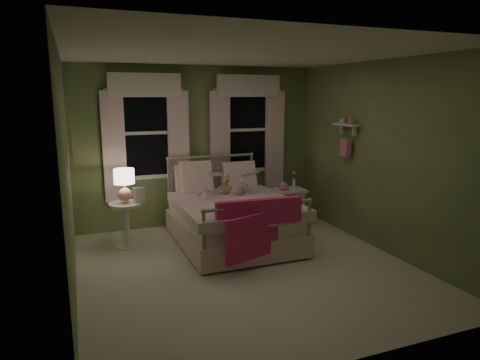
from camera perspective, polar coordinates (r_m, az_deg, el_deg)
name	(u,v)px	position (r m, az deg, el deg)	size (l,w,h in m)	color
room_shell	(246,166)	(5.13, 0.84, 1.93)	(4.20, 4.20, 4.20)	beige
bed	(231,218)	(6.25, -1.17, -5.05)	(1.58, 2.04, 1.18)	white
pink_throw	(260,221)	(5.28, 2.68, -5.50)	(1.10, 0.39, 0.71)	#D92A72
child_left	(204,176)	(6.44, -4.81, 0.56)	(0.27, 0.18, 0.74)	#F7D1DD
child_right	(239,173)	(6.61, -0.16, 0.88)	(0.36, 0.28, 0.74)	#F7D1DD
book_left	(209,177)	(6.20, -4.16, 0.35)	(0.20, 0.27, 0.03)	beige
book_right	(245,178)	(6.39, 0.65, 0.33)	(0.20, 0.27, 0.02)	beige
teddy_bear	(225,186)	(6.40, -1.99, -0.83)	(0.22, 0.18, 0.30)	tan
nightstand_left	(126,219)	(6.26, -14.92, -5.02)	(0.46, 0.46, 0.65)	white
table_lamp	(124,182)	(6.13, -15.17, -0.20)	(0.28, 0.28, 0.46)	#EFA18D
book_nightstand	(134,203)	(6.13, -14.01, -2.99)	(0.16, 0.22, 0.02)	beige
nightstand_right	(289,195)	(6.91, 6.50, -2.03)	(0.50, 0.40, 0.64)	white
pink_toy	(283,186)	(6.83, 5.80, -0.82)	(0.14, 0.19, 0.14)	pink
bud_vase	(294,180)	(6.96, 7.22, 0.06)	(0.06, 0.06, 0.28)	white
window_left	(146,128)	(6.82, -12.38, 6.72)	(1.34, 0.13, 1.96)	black
window_right	(248,126)	(7.28, 1.04, 7.25)	(1.34, 0.13, 1.96)	black
wall_shelf	(346,136)	(6.63, 13.94, 5.67)	(0.15, 0.50, 0.60)	white
framed_picture	(71,151)	(5.33, -21.59, 3.66)	(0.03, 0.32, 0.42)	beige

